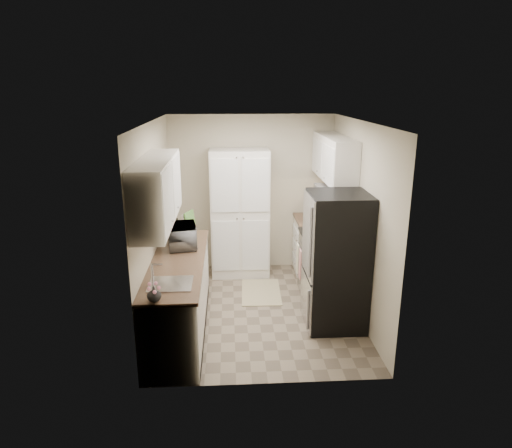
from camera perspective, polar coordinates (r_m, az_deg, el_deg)
The scene contains 16 objects.
ground at distance 6.29m, azimuth 0.25°, elevation -10.69°, with size 3.20×3.20×0.00m, color #7A6B56.
room_shell at distance 5.71m, azimuth 0.09°, elevation 3.89°, with size 2.64×3.24×2.52m.
pantry_cabinet at distance 7.14m, azimuth -2.03°, elevation 1.34°, with size 0.90×0.55×2.00m, color silver.
base_cabinet_left at distance 5.73m, azimuth -9.52°, elevation -8.90°, with size 0.60×2.30×0.88m, color silver.
countertop_left at distance 5.55m, azimuth -9.75°, elevation -4.61°, with size 0.63×2.33×0.04m, color brown.
base_cabinet_right at distance 7.32m, azimuth 7.42°, elevation -3.02°, with size 0.60×0.80×0.88m, color silver.
countertop_right at distance 7.17m, azimuth 7.55°, elevation 0.44°, with size 0.63×0.83×0.04m, color brown.
electric_range at distance 6.57m, azimuth 8.58°, elevation -5.06°, with size 0.71×0.78×1.13m.
refrigerator at distance 5.70m, azimuth 10.03°, elevation -4.57°, with size 0.70×0.72×1.70m, color #B7B7BC.
microwave at distance 5.93m, azimuth -9.20°, elevation -1.48°, with size 0.52×0.35×0.29m, color #AAAAAE.
wine_bottle at distance 6.23m, azimuth -9.78°, elevation -0.71°, with size 0.07×0.07×0.27m, color black.
flower_vase at distance 4.53m, azimuth -12.63°, elevation -8.54°, with size 0.14×0.14×0.15m, color beige.
cutting_board at distance 6.45m, azimuth -8.24°, elevation 0.20°, with size 0.02×0.25×0.32m, color #4C8236.
toaster_oven at distance 7.07m, azimuth 7.51°, elevation 1.39°, with size 0.33×0.42×0.24m, color #A3A2A7.
fruit_basket at distance 7.04m, azimuth 7.32°, elevation 2.75°, with size 0.23×0.23×0.10m, color orange, non-canonical shape.
kitchen_mat at distance 6.78m, azimuth 0.64°, elevation -8.49°, with size 0.56×0.90×0.01m, color tan.
Camera 1 is at (-0.36, -5.57, 2.90)m, focal length 32.00 mm.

